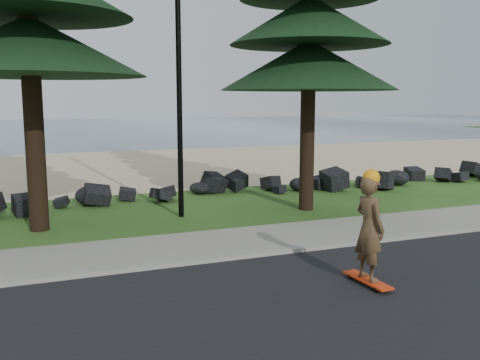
{
  "coord_description": "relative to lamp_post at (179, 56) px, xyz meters",
  "views": [
    {
      "loc": [
        -3.66,
        -10.15,
        3.04
      ],
      "look_at": [
        0.39,
        0.0,
        1.4
      ],
      "focal_mm": 40.0,
      "sensor_mm": 36.0,
      "label": 1
    }
  ],
  "objects": [
    {
      "name": "seawall_boulders",
      "position": [
        0.0,
        2.4,
        -4.13
      ],
      "size": [
        60.0,
        2.4,
        1.1
      ],
      "primitive_type": null,
      "color": "black",
      "rests_on": "ground"
    },
    {
      "name": "skateboarder",
      "position": [
        1.42,
        -6.28,
        -3.17
      ],
      "size": [
        0.44,
        1.04,
        1.92
      ],
      "rotation": [
        0.0,
        0.0,
        1.61
      ],
      "color": "red",
      "rests_on": "ground"
    },
    {
      "name": "ocean",
      "position": [
        0.0,
        47.8,
        -4.13
      ],
      "size": [
        160.0,
        58.0,
        0.01
      ],
      "primitive_type": "cube",
      "color": "#3C5974",
      "rests_on": "ground"
    },
    {
      "name": "ground",
      "position": [
        0.0,
        -3.2,
        -4.13
      ],
      "size": [
        160.0,
        160.0,
        0.0
      ],
      "primitive_type": "plane",
      "color": "#295019",
      "rests_on": "ground"
    },
    {
      "name": "road",
      "position": [
        0.0,
        -7.7,
        -4.12
      ],
      "size": [
        160.0,
        7.0,
        0.02
      ],
      "primitive_type": "cube",
      "color": "black",
      "rests_on": "ground"
    },
    {
      "name": "sidewalk",
      "position": [
        0.0,
        -3.0,
        -4.09
      ],
      "size": [
        160.0,
        2.0,
        0.08
      ],
      "primitive_type": "cube",
      "color": "gray",
      "rests_on": "ground"
    },
    {
      "name": "beach_sand",
      "position": [
        0.0,
        11.3,
        -4.13
      ],
      "size": [
        160.0,
        15.0,
        0.01
      ],
      "primitive_type": "cube",
      "color": "tan",
      "rests_on": "ground"
    },
    {
      "name": "lamp_post",
      "position": [
        0.0,
        0.0,
        0.0
      ],
      "size": [
        0.25,
        0.14,
        8.14
      ],
      "color": "black",
      "rests_on": "ground"
    },
    {
      "name": "kerb",
      "position": [
        0.0,
        -4.1,
        -4.08
      ],
      "size": [
        160.0,
        0.2,
        0.1
      ],
      "primitive_type": "cube",
      "color": "gray",
      "rests_on": "ground"
    }
  ]
}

